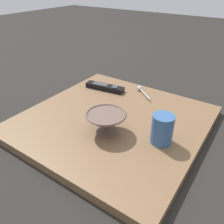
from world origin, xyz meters
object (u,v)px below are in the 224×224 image
cereal_bowl (106,122)px  tv_remote_near (105,87)px  coffee_mug (162,129)px  teaspoon (141,89)px

cereal_bowl → tv_remote_near: bearing=-53.2°
coffee_mug → teaspoon: bearing=-51.5°
tv_remote_near → teaspoon: bearing=-153.9°
teaspoon → tv_remote_near: size_ratio=0.54×
coffee_mug → tv_remote_near: bearing=-29.4°
coffee_mug → teaspoon: coffee_mug is taller
cereal_bowl → tv_remote_near: size_ratio=0.73×
coffee_mug → tv_remote_near: size_ratio=0.52×
cereal_bowl → teaspoon: 0.37m
cereal_bowl → coffee_mug: coffee_mug is taller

